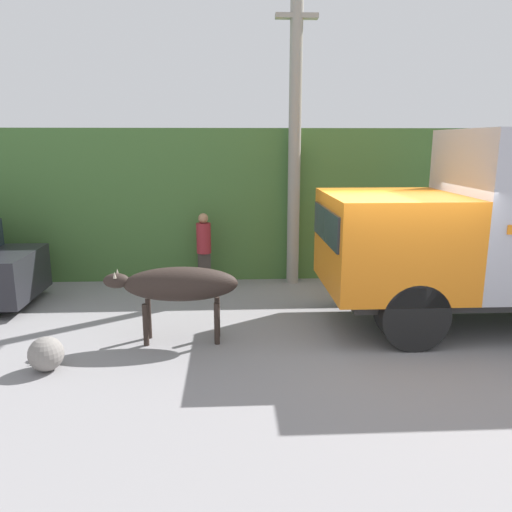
% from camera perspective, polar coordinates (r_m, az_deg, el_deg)
% --- Properties ---
extents(ground_plane, '(60.00, 60.00, 0.00)m').
position_cam_1_polar(ground_plane, '(8.79, 15.22, -9.05)').
color(ground_plane, gray).
extents(hillside_embankment, '(32.00, 6.49, 3.52)m').
position_cam_1_polar(hillside_embankment, '(15.06, 7.37, 7.28)').
color(hillside_embankment, '#426B33').
rests_on(hillside_embankment, ground_plane).
extents(building_backdrop, '(5.50, 2.70, 2.84)m').
position_cam_1_polar(building_backdrop, '(13.68, -20.22, 4.66)').
color(building_backdrop, '#B2BCAD').
rests_on(building_backdrop, ground_plane).
extents(brown_cow, '(2.16, 0.56, 1.26)m').
position_cam_1_polar(brown_cow, '(8.16, -8.86, -3.32)').
color(brown_cow, '#2D231E').
rests_on(brown_cow, ground_plane).
extents(pedestrian_on_hill, '(0.37, 0.37, 1.67)m').
position_cam_1_polar(pedestrian_on_hill, '(11.25, -5.98, 1.10)').
color(pedestrian_on_hill, '#38332D').
rests_on(pedestrian_on_hill, ground_plane).
extents(utility_pole, '(0.90, 0.28, 6.56)m').
position_cam_1_polar(utility_pole, '(11.30, 4.45, 13.71)').
color(utility_pole, gray).
rests_on(utility_pole, ground_plane).
extents(roadside_rock, '(0.50, 0.50, 0.50)m').
position_cam_1_polar(roadside_rock, '(7.89, -22.87, -10.27)').
color(roadside_rock, gray).
rests_on(roadside_rock, ground_plane).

